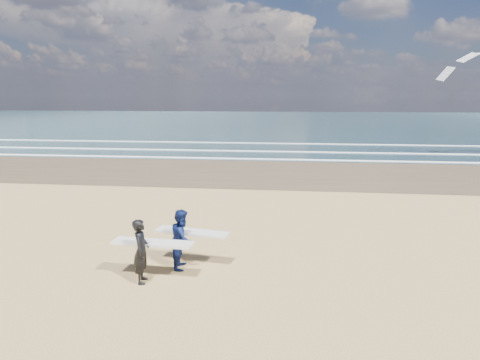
# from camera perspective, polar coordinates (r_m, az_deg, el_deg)

# --- Properties ---
(ocean) EXTENTS (220.00, 100.00, 0.02)m
(ocean) POSITION_cam_1_polar(r_m,az_deg,el_deg) (83.52, 18.38, 7.31)
(ocean) COLOR #1A3039
(ocean) RESTS_ON ground
(surfer_near) EXTENTS (2.23, 1.03, 1.72)m
(surfer_near) POSITION_cam_1_polar(r_m,az_deg,el_deg) (11.65, -12.81, -9.07)
(surfer_near) COLOR black
(surfer_near) RESTS_ON ground
(surfer_far) EXTENTS (2.26, 1.24, 1.71)m
(surfer_far) POSITION_cam_1_polar(r_m,az_deg,el_deg) (12.40, -7.58, -7.70)
(surfer_far) COLOR #0C1847
(surfer_far) RESTS_ON ground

